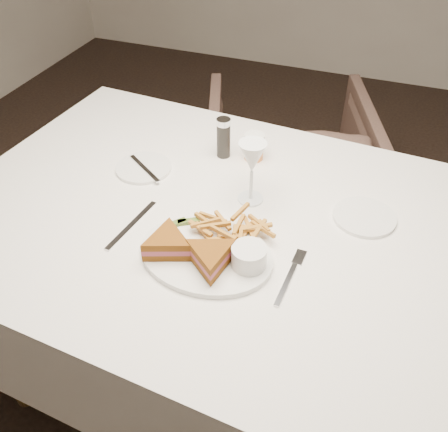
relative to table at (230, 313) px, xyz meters
The scene contains 4 objects.
ground 0.52m from the table, 32.44° to the left, with size 5.00×5.00×0.00m, color black.
table is the anchor object (origin of this frame).
chair_far 0.90m from the table, 93.73° to the left, with size 0.68×0.63×0.70m, color #4A352D.
table_setting 0.42m from the table, 93.12° to the right, with size 0.79×0.65×0.18m.
Camera 1 is at (0.02, -1.10, 1.57)m, focal length 40.00 mm.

